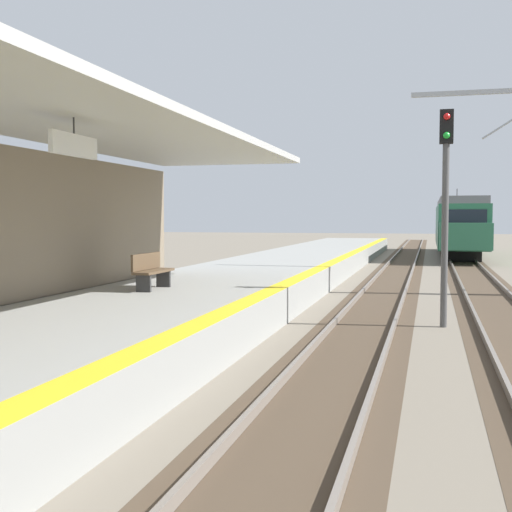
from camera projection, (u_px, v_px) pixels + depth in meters
The scene contains 6 objects.
station_platform at pixel (190, 304), 16.97m from camera, with size 5.00×80.00×0.91m.
track_pair_nearest_platform at pixel (376, 305), 19.74m from camera, with size 2.34×120.00×0.16m.
track_pair_middle at pixel (498, 309), 18.88m from camera, with size 2.34×120.00×0.16m.
approaching_train at pixel (459, 224), 45.57m from camera, with size 2.93×19.60×4.76m.
rail_signal_post at pixel (445, 195), 15.88m from camera, with size 0.32×0.34×5.20m.
platform_bench at pixel (151, 270), 16.14m from camera, with size 0.45×1.60×0.88m.
Camera 1 is at (3.42, 0.11, 2.66)m, focal length 46.72 mm.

